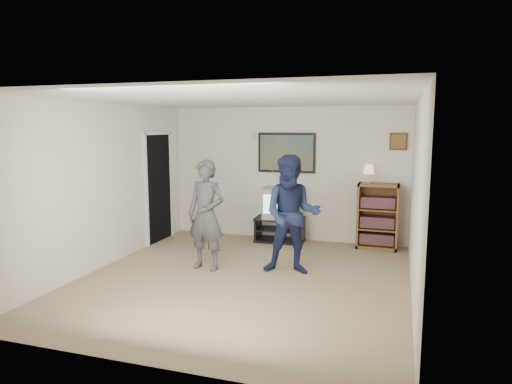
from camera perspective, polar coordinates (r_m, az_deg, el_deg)
The scene contains 13 objects.
room_shell at distance 6.60m, azimuth -0.62°, elevation 0.44°, with size 4.51×5.00×2.51m.
media_stand at distance 8.58m, azimuth 3.00°, elevation -4.69°, with size 0.93×0.55×0.45m.
crt_television at distance 8.48m, azimuth 3.18°, elevation -1.36°, with size 0.66×0.56×0.56m, color gray, non-canonical shape.
bookshelf at distance 8.30m, azimuth 14.96°, elevation -2.95°, with size 0.70×0.40×1.15m, color brown, non-canonical shape.
table_lamp at distance 8.22m, azimuth 13.92°, elevation 2.18°, with size 0.20×0.20×0.33m, color beige, non-canonical shape.
person_tall at distance 6.86m, azimuth -6.24°, elevation -2.87°, with size 0.61×0.40×1.66m, color #3F3F42.
person_short at distance 6.64m, azimuth 4.51°, elevation -2.86°, with size 0.85×0.66×1.74m, color #192246.
controller_left at distance 6.98m, azimuth -6.03°, elevation 0.08°, with size 0.03×0.11×0.03m, color white.
controller_right at distance 6.82m, azimuth 4.88°, elevation -1.38°, with size 0.03×0.12×0.03m, color white.
poster at distance 8.60m, azimuth 3.83°, elevation 4.92°, with size 1.10×0.03×0.75m, color black.
air_vent at distance 8.74m, azimuth 0.33°, elevation 6.96°, with size 0.28×0.02×0.14m, color white.
small_picture at distance 8.35m, azimuth 17.38°, elevation 6.04°, with size 0.30×0.03×0.30m, color #432415.
doorway at distance 8.68m, azimuth -12.12°, elevation 0.47°, with size 0.03×0.85×2.00m, color black.
Camera 1 is at (2.05, -5.87, 2.14)m, focal length 32.00 mm.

